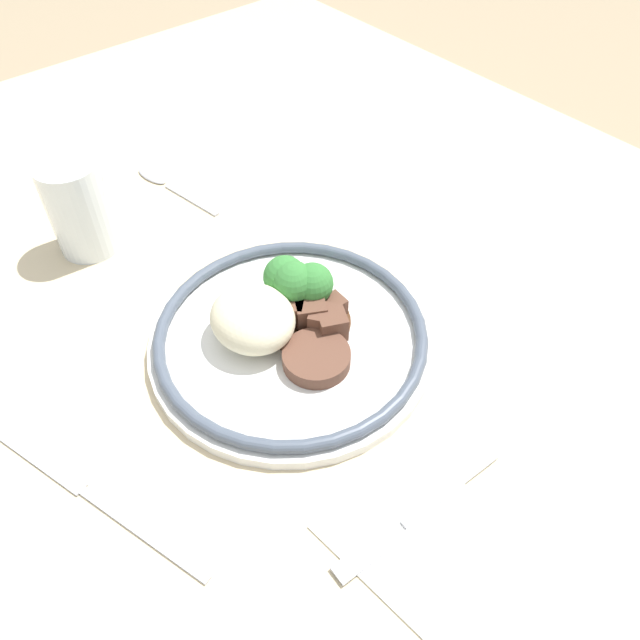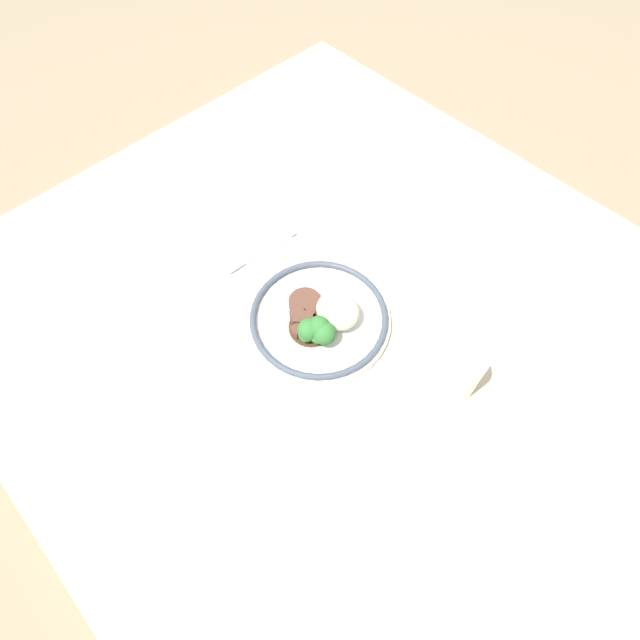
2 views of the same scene
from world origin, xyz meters
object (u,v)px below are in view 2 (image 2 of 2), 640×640
plate (320,319)px  fork (269,248)px  knife (390,252)px  juice_glass (460,374)px  spoon (434,455)px

plate → fork: 0.21m
fork → plate: bearing=-100.1°
plate → knife: 0.23m
plate → knife: plate is taller
knife → fork: bearing=-152.9°
juice_glass → knife: (-0.28, 0.14, -0.05)m
knife → spoon: 0.43m
plate → juice_glass: bearing=17.8°
fork → spoon: same height
juice_glass → fork: size_ratio=0.63×
knife → spoon: (0.34, -0.27, 0.00)m
juice_glass → fork: juice_glass is taller
plate → spoon: 0.32m
plate → knife: bearing=96.1°
plate → juice_glass: juice_glass is taller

